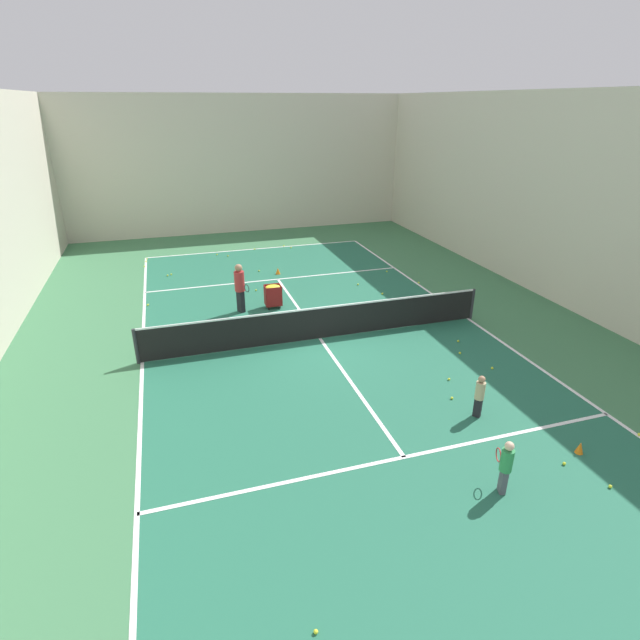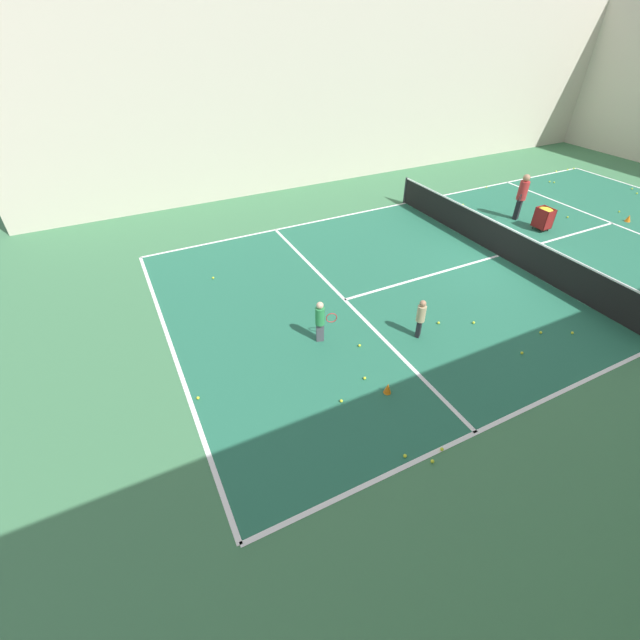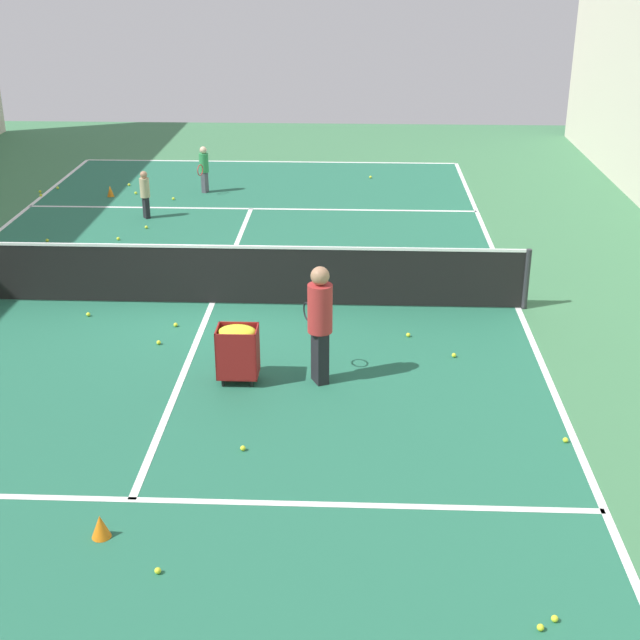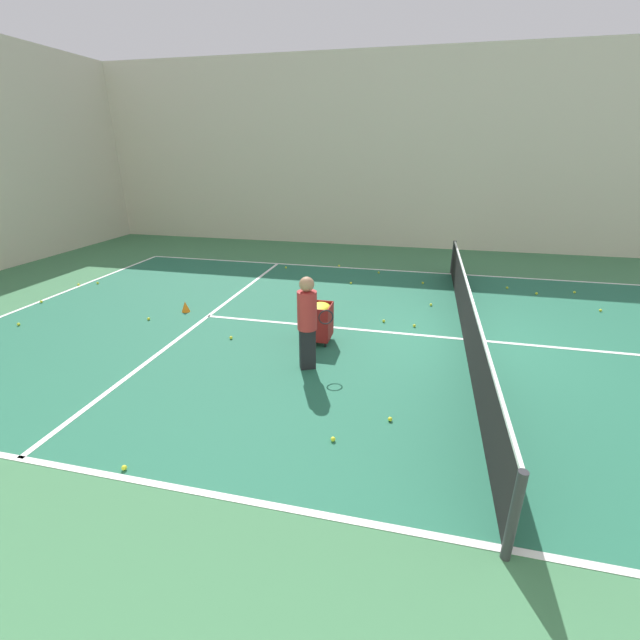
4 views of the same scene
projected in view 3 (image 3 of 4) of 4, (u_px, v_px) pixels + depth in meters
ground_plane at (212, 303)px, 15.76m from camera, size 33.83×33.83×0.00m
court_playing_area at (212, 303)px, 15.75m from camera, size 10.75×21.93×0.00m
line_baseline_near at (270, 162)px, 25.83m from camera, size 10.75×0.10×0.00m
line_sideline_left at (518, 308)px, 15.54m from camera, size 0.10×21.93×0.00m
line_service_near at (251, 209)px, 21.30m from camera, size 10.75×0.10×0.00m
line_service_far at (132, 500)px, 10.21m from camera, size 10.75×0.10×0.00m
line_centre_service at (212, 303)px, 15.75m from camera, size 0.10×12.06×0.00m
tennis_net at (211, 274)px, 15.54m from camera, size 11.05×0.10×1.08m
player_near_baseline at (204, 166)px, 22.43m from camera, size 0.30×0.58×1.17m
coach_at_net at (320, 317)px, 12.56m from camera, size 0.51×0.67×1.77m
child_midcourt at (145, 191)px, 20.35m from camera, size 0.31×0.31×1.10m
ball_cart at (237, 344)px, 12.73m from camera, size 0.59×0.46×0.87m
training_cone_0 at (101, 526)px, 9.53m from camera, size 0.21×0.21×0.27m
training_cone_1 at (110, 191)px, 22.28m from camera, size 0.17×0.17×0.27m
tennis_ball_0 at (88, 314)px, 15.19m from camera, size 0.07×0.07×0.07m
tennis_ball_1 at (40, 192)px, 22.63m from camera, size 0.07×0.07×0.07m
tennis_ball_5 at (555, 619)px, 8.37m from camera, size 0.07×0.07×0.07m
tennis_ball_6 at (243, 448)px, 11.19m from camera, size 0.07×0.07×0.07m
tennis_ball_9 at (118, 239)px, 19.05m from camera, size 0.07×0.07×0.07m
tennis_ball_11 at (408, 335)px, 14.40m from camera, size 0.07×0.07×0.07m
tennis_ball_12 at (48, 257)px, 17.94m from camera, size 0.07×0.07×0.07m
tennis_ball_13 at (202, 161)px, 25.74m from camera, size 0.07×0.07×0.07m
tennis_ball_15 at (173, 199)px, 22.01m from camera, size 0.07×0.07×0.07m
tennis_ball_16 at (47, 240)px, 18.95m from camera, size 0.07×0.07×0.07m
tennis_ball_18 at (129, 185)px, 23.27m from camera, size 0.07×0.07×0.07m
tennis_ball_21 at (146, 227)px, 19.82m from camera, size 0.07×0.07×0.07m
tennis_ball_22 at (58, 188)px, 22.97m from camera, size 0.07×0.07×0.07m
tennis_ball_23 at (158, 571)px, 9.01m from camera, size 0.07×0.07×0.07m
tennis_ball_25 at (136, 193)px, 22.51m from camera, size 0.07×0.07×0.07m
tennis_ball_26 at (176, 325)px, 14.78m from camera, size 0.07×0.07×0.07m
tennis_ball_27 at (41, 195)px, 22.31m from camera, size 0.07×0.07×0.07m
tennis_ball_30 at (159, 342)px, 14.13m from camera, size 0.07×0.07×0.07m
tennis_ball_31 at (370, 177)px, 24.02m from camera, size 0.07×0.07×0.07m
tennis_ball_32 at (540, 627)px, 8.27m from camera, size 0.07×0.07×0.07m
tennis_ball_34 at (565, 440)px, 11.37m from camera, size 0.07×0.07×0.07m
tennis_ball_35 at (16, 269)px, 17.29m from camera, size 0.07×0.07×0.07m
tennis_ball_36 at (454, 355)px, 13.70m from camera, size 0.07×0.07×0.07m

